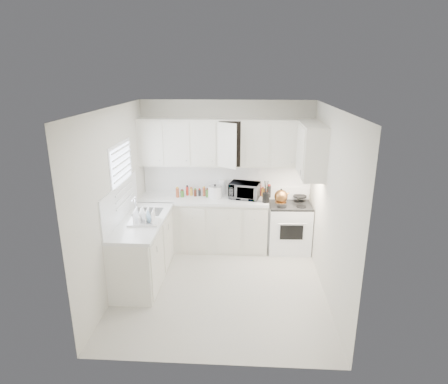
# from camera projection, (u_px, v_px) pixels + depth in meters

# --- Properties ---
(floor) EXTENTS (3.20, 3.20, 0.00)m
(floor) POSITION_uv_depth(u_px,v_px,m) (221.00, 286.00, 5.68)
(floor) COLOR beige
(floor) RESTS_ON ground
(ceiling) EXTENTS (3.20, 3.20, 0.00)m
(ceiling) POSITION_uv_depth(u_px,v_px,m) (221.00, 108.00, 4.90)
(ceiling) COLOR white
(ceiling) RESTS_ON ground
(wall_back) EXTENTS (3.00, 0.00, 3.00)m
(wall_back) POSITION_uv_depth(u_px,v_px,m) (227.00, 174.00, 6.81)
(wall_back) COLOR beige
(wall_back) RESTS_ON ground
(wall_front) EXTENTS (3.00, 0.00, 3.00)m
(wall_front) POSITION_uv_depth(u_px,v_px,m) (210.00, 257.00, 3.77)
(wall_front) COLOR beige
(wall_front) RESTS_ON ground
(wall_left) EXTENTS (0.00, 3.20, 3.20)m
(wall_left) POSITION_uv_depth(u_px,v_px,m) (115.00, 202.00, 5.38)
(wall_left) COLOR beige
(wall_left) RESTS_ON ground
(wall_right) EXTENTS (0.00, 3.20, 3.20)m
(wall_right) POSITION_uv_depth(u_px,v_px,m) (330.00, 206.00, 5.21)
(wall_right) COLOR beige
(wall_right) RESTS_ON ground
(window_blinds) EXTENTS (0.06, 0.96, 1.06)m
(window_blinds) POSITION_uv_depth(u_px,v_px,m) (123.00, 178.00, 5.63)
(window_blinds) COLOR white
(window_blinds) RESTS_ON wall_left
(lower_cabinets_back) EXTENTS (2.22, 0.60, 0.90)m
(lower_cabinets_back) POSITION_uv_depth(u_px,v_px,m) (204.00, 224.00, 6.81)
(lower_cabinets_back) COLOR beige
(lower_cabinets_back) RESTS_ON floor
(lower_cabinets_left) EXTENTS (0.60, 1.60, 0.90)m
(lower_cabinets_left) POSITION_uv_depth(u_px,v_px,m) (144.00, 250.00, 5.80)
(lower_cabinets_left) COLOR beige
(lower_cabinets_left) RESTS_ON floor
(countertop_back) EXTENTS (2.24, 0.64, 0.05)m
(countertop_back) POSITION_uv_depth(u_px,v_px,m) (204.00, 199.00, 6.65)
(countertop_back) COLOR silver
(countertop_back) RESTS_ON lower_cabinets_back
(countertop_left) EXTENTS (0.64, 1.62, 0.05)m
(countertop_left) POSITION_uv_depth(u_px,v_px,m) (142.00, 222.00, 5.66)
(countertop_left) COLOR silver
(countertop_left) RESTS_ON lower_cabinets_left
(backsplash_back) EXTENTS (2.98, 0.02, 0.55)m
(backsplash_back) POSITION_uv_depth(u_px,v_px,m) (227.00, 178.00, 6.83)
(backsplash_back) COLOR silver
(backsplash_back) RESTS_ON wall_back
(backsplash_left) EXTENTS (0.02, 1.60, 0.55)m
(backsplash_left) POSITION_uv_depth(u_px,v_px,m) (121.00, 202.00, 5.59)
(backsplash_left) COLOR silver
(backsplash_left) RESTS_ON wall_left
(upper_cabinets_back) EXTENTS (3.00, 0.33, 0.80)m
(upper_cabinets_back) POSITION_uv_depth(u_px,v_px,m) (227.00, 165.00, 6.60)
(upper_cabinets_back) COLOR beige
(upper_cabinets_back) RESTS_ON wall_back
(upper_cabinets_right) EXTENTS (0.33, 0.90, 0.80)m
(upper_cabinets_right) POSITION_uv_depth(u_px,v_px,m) (310.00, 176.00, 5.93)
(upper_cabinets_right) COLOR beige
(upper_cabinets_right) RESTS_ON wall_right
(sink) EXTENTS (0.42, 0.38, 0.30)m
(sink) POSITION_uv_depth(u_px,v_px,m) (147.00, 205.00, 5.95)
(sink) COLOR gray
(sink) RESTS_ON countertop_left
(stove) EXTENTS (0.74, 0.61, 1.11)m
(stove) POSITION_uv_depth(u_px,v_px,m) (289.00, 221.00, 6.69)
(stove) COLOR white
(stove) RESTS_ON floor
(tea_kettle) EXTENTS (0.31, 0.27, 0.26)m
(tea_kettle) POSITION_uv_depth(u_px,v_px,m) (281.00, 195.00, 6.39)
(tea_kettle) COLOR #945C28
(tea_kettle) RESTS_ON stove
(frying_pan) EXTENTS (0.36, 0.46, 0.04)m
(frying_pan) POSITION_uv_depth(u_px,v_px,m) (300.00, 196.00, 6.70)
(frying_pan) COLOR black
(frying_pan) RESTS_ON stove
(microwave) EXTENTS (0.55, 0.39, 0.34)m
(microwave) POSITION_uv_depth(u_px,v_px,m) (245.00, 189.00, 6.58)
(microwave) COLOR gray
(microwave) RESTS_ON countertop_back
(rice_cooker) EXTENTS (0.30, 0.30, 0.24)m
(rice_cooker) POSITION_uv_depth(u_px,v_px,m) (215.00, 191.00, 6.63)
(rice_cooker) COLOR white
(rice_cooker) RESTS_ON countertop_back
(paper_towel) EXTENTS (0.12, 0.12, 0.27)m
(paper_towel) POSITION_uv_depth(u_px,v_px,m) (223.00, 187.00, 6.81)
(paper_towel) COLOR white
(paper_towel) RESTS_ON countertop_back
(utensil_crock) EXTENTS (0.13, 0.13, 0.39)m
(utensil_crock) POSITION_uv_depth(u_px,v_px,m) (266.00, 191.00, 6.36)
(utensil_crock) COLOR black
(utensil_crock) RESTS_ON countertop_back
(dish_rack) EXTENTS (0.46, 0.36, 0.24)m
(dish_rack) POSITION_uv_depth(u_px,v_px,m) (143.00, 215.00, 5.50)
(dish_rack) COLOR white
(dish_rack) RESTS_ON countertop_left
(spice_left_0) EXTENTS (0.06, 0.06, 0.13)m
(spice_left_0) POSITION_uv_depth(u_px,v_px,m) (179.00, 192.00, 6.78)
(spice_left_0) COLOR #9D482A
(spice_left_0) RESTS_ON countertop_back
(spice_left_1) EXTENTS (0.06, 0.06, 0.13)m
(spice_left_1) POSITION_uv_depth(u_px,v_px,m) (182.00, 193.00, 6.69)
(spice_left_1) COLOR #396F25
(spice_left_1) RESTS_ON countertop_back
(spice_left_2) EXTENTS (0.06, 0.06, 0.13)m
(spice_left_2) POSITION_uv_depth(u_px,v_px,m) (187.00, 192.00, 6.77)
(spice_left_2) COLOR red
(spice_left_2) RESTS_ON countertop_back
(spice_left_3) EXTENTS (0.06, 0.06, 0.13)m
(spice_left_3) POSITION_uv_depth(u_px,v_px,m) (191.00, 193.00, 6.68)
(spice_left_3) COLOR gold
(spice_left_3) RESTS_ON countertop_back
(spice_left_4) EXTENTS (0.06, 0.06, 0.13)m
(spice_left_4) POSITION_uv_depth(u_px,v_px,m) (195.00, 192.00, 6.76)
(spice_left_4) COLOR #4C2115
(spice_left_4) RESTS_ON countertop_back
(spice_left_5) EXTENTS (0.06, 0.06, 0.13)m
(spice_left_5) POSITION_uv_depth(u_px,v_px,m) (199.00, 193.00, 6.67)
(spice_left_5) COLOR black
(spice_left_5) RESTS_ON countertop_back
(spice_left_6) EXTENTS (0.06, 0.06, 0.13)m
(spice_left_6) POSITION_uv_depth(u_px,v_px,m) (204.00, 192.00, 6.75)
(spice_left_6) COLOR #9D482A
(spice_left_6) RESTS_ON countertop_back
(spice_left_7) EXTENTS (0.06, 0.06, 0.13)m
(spice_left_7) POSITION_uv_depth(u_px,v_px,m) (208.00, 194.00, 6.66)
(spice_left_7) COLOR #396F25
(spice_left_7) RESTS_ON countertop_back
(sauce_right_0) EXTENTS (0.06, 0.06, 0.19)m
(sauce_right_0) POSITION_uv_depth(u_px,v_px,m) (259.00, 191.00, 6.72)
(sauce_right_0) COLOR red
(sauce_right_0) RESTS_ON countertop_back
(sauce_right_1) EXTENTS (0.06, 0.06, 0.19)m
(sauce_right_1) POSITION_uv_depth(u_px,v_px,m) (263.00, 192.00, 6.66)
(sauce_right_1) COLOR gold
(sauce_right_1) RESTS_ON countertop_back
(sauce_right_2) EXTENTS (0.06, 0.06, 0.19)m
(sauce_right_2) POSITION_uv_depth(u_px,v_px,m) (266.00, 191.00, 6.72)
(sauce_right_2) COLOR #4C2115
(sauce_right_2) RESTS_ON countertop_back
(sauce_right_3) EXTENTS (0.06, 0.06, 0.19)m
(sauce_right_3) POSITION_uv_depth(u_px,v_px,m) (269.00, 192.00, 6.66)
(sauce_right_3) COLOR black
(sauce_right_3) RESTS_ON countertop_back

